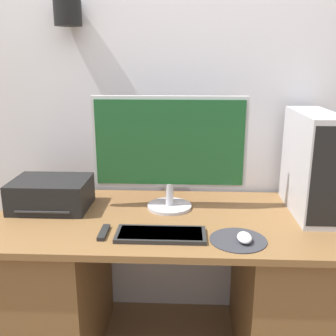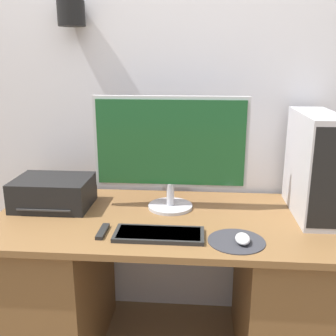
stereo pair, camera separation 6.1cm
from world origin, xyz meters
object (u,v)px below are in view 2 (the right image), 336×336
Objects in this scene: keyboard at (159,234)px; remote_control at (103,231)px; computer_tower at (314,165)px; mouse at (243,239)px; printer at (53,193)px; monitor at (170,147)px.

remote_control is at bearing 177.16° from keyboard.
computer_tower is at bearing 24.16° from keyboard.
mouse is at bearing -135.24° from computer_tower.
printer reaches higher than mouse.
mouse is at bearing -6.38° from keyboard.
printer reaches higher than keyboard.
monitor is 7.79× the size of mouse.
keyboard is (-0.02, -0.33, -0.30)m from monitor.
mouse is at bearing -4.91° from remote_control.
computer_tower is (0.70, 0.32, 0.23)m from keyboard.
monitor is at bearing 130.95° from mouse.
mouse is 0.67× the size of remote_control.
computer_tower is at bearing -1.68° from monitor.
printer is (-0.57, 0.31, 0.06)m from keyboard.
monitor is at bearing 50.41° from remote_control.
monitor is 0.58m from mouse.
mouse is at bearing -20.64° from printer.
keyboard is at bearing -2.84° from remote_control.
keyboard is 0.25m from remote_control.
printer is 2.64× the size of remote_control.
monitor is 0.52m from remote_control.
printer is at bearing 159.36° from mouse.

